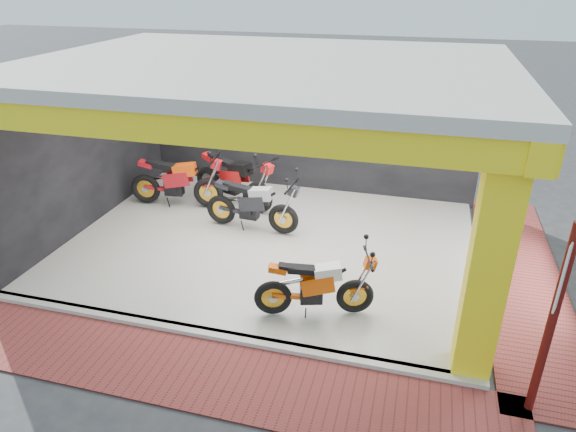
% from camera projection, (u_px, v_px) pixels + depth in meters
% --- Properties ---
extents(ground, '(80.00, 80.00, 0.00)m').
position_uv_depth(ground, '(237.00, 300.00, 8.78)').
color(ground, '#2D2D30').
rests_on(ground, ground).
extents(showroom_floor, '(8.00, 6.00, 0.10)m').
position_uv_depth(showroom_floor, '(271.00, 243.00, 10.50)').
color(showroom_floor, silver).
rests_on(showroom_floor, ground).
extents(showroom_ceiling, '(8.40, 6.40, 0.20)m').
position_uv_depth(showroom_ceiling, '(268.00, 65.00, 8.96)').
color(showroom_ceiling, beige).
rests_on(showroom_ceiling, corner_column).
extents(back_wall, '(8.20, 0.20, 3.50)m').
position_uv_depth(back_wall, '(307.00, 123.00, 12.46)').
color(back_wall, black).
rests_on(back_wall, ground).
extents(left_wall, '(0.20, 6.20, 3.50)m').
position_uv_depth(left_wall, '(82.00, 148.00, 10.73)').
color(left_wall, black).
rests_on(left_wall, ground).
extents(corner_column, '(0.50, 0.50, 3.50)m').
position_uv_depth(corner_column, '(489.00, 264.00, 6.49)').
color(corner_column, yellow).
rests_on(corner_column, ground).
extents(header_beam_front, '(8.40, 0.30, 0.40)m').
position_uv_depth(header_beam_front, '(198.00, 128.00, 6.48)').
color(header_beam_front, yellow).
rests_on(header_beam_front, corner_column).
extents(header_beam_right, '(0.30, 6.40, 0.40)m').
position_uv_depth(header_beam_right, '(508.00, 96.00, 8.15)').
color(header_beam_right, yellow).
rests_on(header_beam_right, corner_column).
extents(floor_kerb, '(8.00, 0.20, 0.10)m').
position_uv_depth(floor_kerb, '(214.00, 335.00, 7.87)').
color(floor_kerb, silver).
rests_on(floor_kerb, ground).
extents(paver_front, '(9.00, 1.40, 0.03)m').
position_uv_depth(paver_front, '(192.00, 371.00, 7.21)').
color(paver_front, maroon).
rests_on(paver_front, ground).
extents(paver_right, '(1.40, 7.00, 0.03)m').
position_uv_depth(paver_right, '(522.00, 278.00, 9.38)').
color(paver_right, maroon).
rests_on(paver_right, ground).
extents(signpost, '(0.16, 0.36, 2.69)m').
position_uv_depth(signpost, '(553.00, 316.00, 5.97)').
color(signpost, '#59110D').
rests_on(signpost, ground).
extents(moto_hero, '(2.14, 1.30, 1.23)m').
position_uv_depth(moto_hero, '(356.00, 281.00, 8.03)').
color(moto_hero, '#D94D09').
rests_on(moto_hero, showroom_floor).
extents(moto_row_a, '(2.25, 0.96, 1.34)m').
position_uv_depth(moto_row_a, '(283.00, 205.00, 10.47)').
color(moto_row_a, black).
rests_on(moto_row_a, showroom_floor).
extents(moto_row_b, '(2.58, 1.69, 1.48)m').
position_uv_depth(moto_row_b, '(259.00, 182.00, 11.41)').
color(moto_row_b, red).
rests_on(moto_row_b, showroom_floor).
extents(moto_row_c, '(2.43, 1.12, 1.43)m').
position_uv_depth(moto_row_c, '(207.00, 179.00, 11.66)').
color(moto_row_c, '#B3131B').
rests_on(moto_row_c, showroom_floor).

